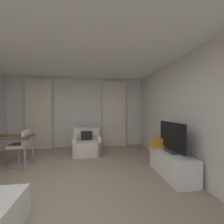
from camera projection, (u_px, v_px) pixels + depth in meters
name	position (u px, v px, depth m)	size (l,w,h in m)	color
ground_plane	(62.00, 192.00, 2.43)	(12.00, 12.00, 0.00)	gray
wall_window	(78.00, 113.00, 5.41)	(5.12, 0.06, 2.60)	silver
wall_right	(196.00, 116.00, 2.77)	(0.06, 6.12, 2.60)	silver
ceiling	(61.00, 38.00, 2.38)	(5.12, 6.12, 0.06)	white
curtain_left_panel	(39.00, 114.00, 5.08)	(0.90, 0.06, 2.50)	beige
curtain_right_panel	(114.00, 114.00, 5.47)	(0.90, 0.06, 2.50)	beige
armchair	(87.00, 145.00, 4.55)	(0.90, 0.89, 0.79)	silver
desk	(1.00, 139.00, 3.50)	(1.37, 0.57, 0.76)	brown
desk_chair	(20.00, 150.00, 3.60)	(0.48, 0.48, 0.88)	gray
tv_console	(172.00, 164.00, 3.03)	(0.48, 1.18, 0.51)	white
tv_flatscreen	(172.00, 138.00, 3.02)	(0.20, 0.91, 0.64)	#333338
handbag_primary	(157.00, 143.00, 3.39)	(0.30, 0.14, 0.37)	orange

